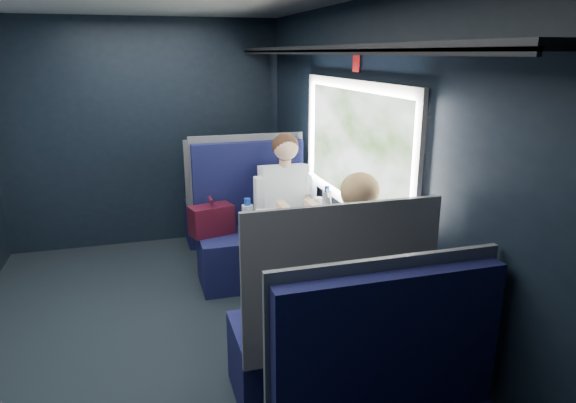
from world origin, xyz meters
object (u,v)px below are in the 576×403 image
object	(u,v)px
man	(287,204)
laptop	(323,214)
table	(305,238)
woman	(354,266)
seat_bay_far	(323,333)
cup	(318,203)
bottle_small	(327,203)
seat_bay_near	(252,233)
seat_row_front	(235,206)

from	to	relation	value
man	laptop	world-z (taller)	man
table	woman	world-z (taller)	woman
seat_bay_far	woman	world-z (taller)	woman
woman	cup	world-z (taller)	woman
man	woman	distance (m)	1.41
table	bottle_small	xyz separation A→B (m)	(0.24, 0.22, 0.18)
seat_bay_near	bottle_small	world-z (taller)	seat_bay_near
woman	cup	bearing A→B (deg)	80.95
seat_row_front	cup	distance (m)	1.50
seat_row_front	laptop	distance (m)	1.78
seat_bay_near	seat_bay_far	bearing A→B (deg)	-89.35
seat_bay_near	man	world-z (taller)	man
seat_bay_far	woman	bearing A→B (deg)	33.82
seat_bay_far	laptop	xyz separation A→B (m)	(0.35, 0.97, 0.39)
seat_bay_far	cup	size ratio (longest dim) A/B	13.14
laptop	seat_row_front	bearing A→B (deg)	101.51
table	woman	xyz separation A→B (m)	(0.07, -0.71, 0.06)
table	laptop	size ratio (longest dim) A/B	2.74
man	cup	distance (m)	0.34
seat_bay_near	woman	bearing A→B (deg)	-80.32
table	cup	distance (m)	0.50
table	seat_bay_far	bearing A→B (deg)	-101.78
seat_bay_far	seat_bay_near	bearing A→B (deg)	90.65
woman	bottle_small	bearing A→B (deg)	79.22
woman	seat_bay_near	bearing A→B (deg)	99.68
table	woman	size ratio (longest dim) A/B	0.76
seat_row_front	seat_bay_near	bearing A→B (deg)	-91.23
bottle_small	cup	distance (m)	0.20
cup	laptop	bearing A→B (deg)	-104.40
woman	laptop	world-z (taller)	woman
cup	seat_bay_near	bearing A→B (deg)	134.22
seat_bay_far	bottle_small	bearing A→B (deg)	68.72
seat_bay_near	seat_row_front	distance (m)	0.92
cup	table	bearing A→B (deg)	-120.77
bottle_small	woman	bearing A→B (deg)	-100.78
seat_bay_near	man	size ratio (longest dim) A/B	0.95
man	cup	world-z (taller)	man
table	laptop	world-z (taller)	laptop
seat_row_front	cup	world-z (taller)	seat_row_front
seat_bay_far	woman	size ratio (longest dim) A/B	0.95
bottle_small	man	bearing A→B (deg)	110.30
seat_row_front	woman	distance (m)	2.54
seat_bay_near	laptop	size ratio (longest dim) A/B	3.45
table	man	bearing A→B (deg)	84.48
seat_bay_far	cup	xyz separation A→B (m)	(0.43, 1.29, 0.37)
table	seat_bay_near	bearing A→B (deg)	103.03
seat_bay_far	cup	world-z (taller)	seat_bay_far
table	seat_bay_far	distance (m)	0.93
seat_row_front	cup	xyz separation A→B (m)	(0.43, -1.38, 0.38)
laptop	table	bearing A→B (deg)	-150.05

